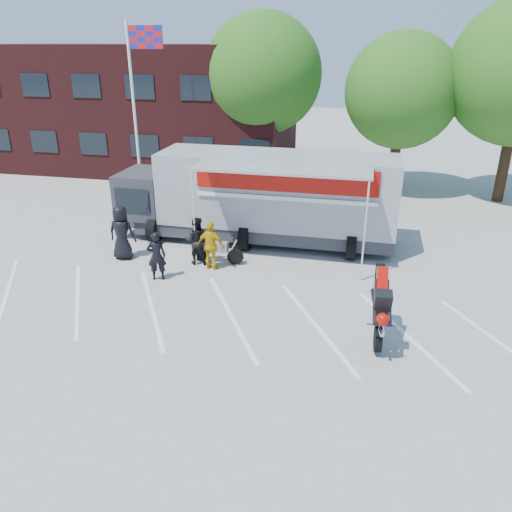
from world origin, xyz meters
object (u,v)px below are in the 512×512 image
at_px(spectator_hivis, 211,246).
at_px(tree_mid, 402,91).
at_px(spectator_leather_a, 122,233).
at_px(spectator_leather_b, 157,256).
at_px(spectator_leather_c, 197,241).
at_px(stunt_bike_rider, 374,336).
at_px(flagpole, 138,94).
at_px(tree_left, 263,74).
at_px(parked_motorcycle, 218,262).
at_px(transporter_truck, 264,241).

bearing_deg(spectator_hivis, tree_mid, -112.69).
bearing_deg(spectator_hivis, spectator_leather_a, 3.05).
distance_m(tree_mid, spectator_leather_b, 15.04).
height_order(spectator_leather_a, spectator_leather_b, spectator_leather_a).
distance_m(spectator_leather_a, spectator_leather_b, 2.31).
height_order(spectator_leather_a, spectator_leather_c, spectator_leather_a).
bearing_deg(stunt_bike_rider, tree_mid, 83.41).
height_order(spectator_leather_b, spectator_hivis, spectator_hivis).
distance_m(flagpole, tree_left, 7.37).
distance_m(flagpole, spectator_leather_a, 7.34).
xyz_separation_m(tree_left, tree_mid, (7.00, -1.00, -0.62)).
bearing_deg(spectator_leather_c, parked_motorcycle, -170.18).
bearing_deg(spectator_leather_a, stunt_bike_rider, 157.85).
bearing_deg(spectator_leather_a, spectator_leather_c, -178.11).
bearing_deg(flagpole, tree_mid, 23.97).
height_order(tree_left, spectator_leather_b, tree_left).
distance_m(spectator_leather_b, spectator_hivis, 1.86).
height_order(stunt_bike_rider, spectator_leather_c, spectator_leather_c).
relative_size(flagpole, spectator_hivis, 4.74).
bearing_deg(spectator_leather_a, spectator_leather_b, 142.85).
height_order(tree_left, spectator_hivis, tree_left).
distance_m(tree_mid, spectator_leather_c, 13.39).
relative_size(parked_motorcycle, spectator_leather_a, 0.98).
xyz_separation_m(spectator_leather_a, spectator_leather_b, (1.86, -1.35, -0.15)).
height_order(tree_mid, stunt_bike_rider, tree_mid).
height_order(flagpole, spectator_leather_b, flagpole).
relative_size(flagpole, transporter_truck, 0.75).
distance_m(transporter_truck, spectator_leather_b, 4.94).
bearing_deg(tree_left, spectator_leather_b, -93.15).
bearing_deg(tree_mid, parked_motorcycle, -120.59).
xyz_separation_m(tree_mid, parked_motorcycle, (-6.22, -10.52, -4.94)).
bearing_deg(flagpole, tree_left, 54.72).
bearing_deg(parked_motorcycle, spectator_leather_b, 139.85).
relative_size(tree_mid, stunt_bike_rider, 3.44).
bearing_deg(tree_mid, stunt_bike_rider, -93.30).
height_order(flagpole, tree_left, tree_left).
xyz_separation_m(transporter_truck, spectator_leather_c, (-1.83, -2.58, 0.84)).
bearing_deg(spectator_leather_c, stunt_bike_rider, 142.60).
distance_m(tree_left, spectator_hivis, 13.00).
bearing_deg(transporter_truck, flagpole, 153.58).
relative_size(parked_motorcycle, spectator_leather_b, 1.16).
bearing_deg(spectator_leather_a, flagpole, -75.37).
xyz_separation_m(parked_motorcycle, spectator_hivis, (-0.03, -0.56, 0.84)).
bearing_deg(parked_motorcycle, spectator_hivis, 178.12).
bearing_deg(transporter_truck, tree_mid, 58.71).
bearing_deg(tree_mid, spectator_leather_a, -131.42).
distance_m(flagpole, spectator_leather_b, 9.08).
relative_size(flagpole, tree_mid, 1.04).
distance_m(flagpole, spectator_leather_c, 8.34).
bearing_deg(spectator_hivis, parked_motorcycle, -86.53).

